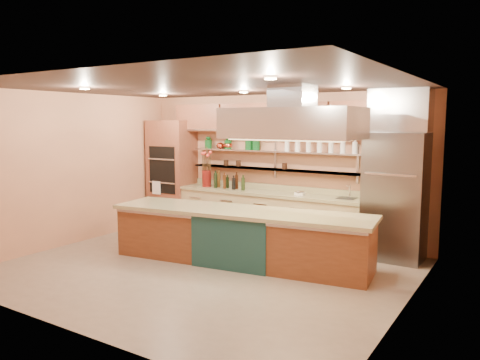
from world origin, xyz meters
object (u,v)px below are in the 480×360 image
Objects in this scene: green_canister at (256,145)px; copper_kettle at (220,146)px; island at (240,236)px; kitchen_scale at (300,192)px; refrigerator at (395,197)px; flower_vase at (207,178)px.

copper_kettle is at bearing 180.00° from green_canister.
island is 23.65× the size of green_canister.
kitchen_scale is at bearing 70.56° from island.
copper_kettle is 0.91× the size of green_canister.
green_canister is (-2.78, 0.23, 0.75)m from refrigerator.
kitchen_scale is at bearing -11.69° from green_canister.
flower_vase is at bearing -131.04° from copper_kettle.
refrigerator is 11.89× the size of green_canister.
refrigerator is 3.84m from flower_vase.
flower_vase is 2.10× the size of copper_kettle.
refrigerator is at bearing -4.72° from green_canister.
copper_kettle is (-1.93, 0.22, 0.80)m from kitchen_scale.
copper_kettle is (0.19, 0.22, 0.68)m from flower_vase.
kitchen_scale is 1.36m from green_canister.
green_canister reaches higher than flower_vase.
green_canister reaches higher than island.
refrigerator reaches higher than flower_vase.
copper_kettle is at bearing 48.96° from flower_vase.
green_canister is (1.06, 0.22, 0.70)m from flower_vase.
refrigerator is at bearing 29.40° from island.
refrigerator reaches higher than island.
flower_vase is 1.29m from green_canister.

